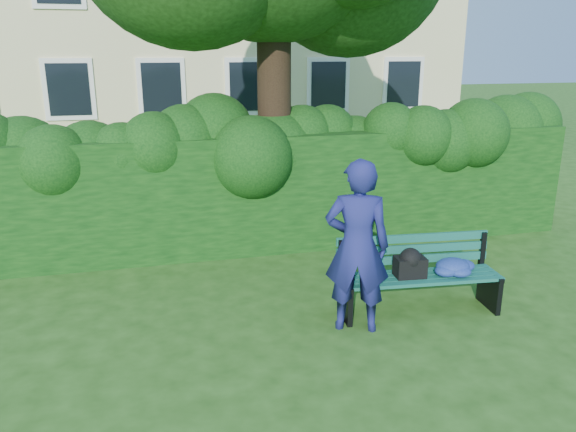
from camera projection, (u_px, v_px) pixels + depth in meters
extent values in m
plane|color=#224814|center=(300.00, 302.00, 6.97)|extent=(80.00, 80.00, 0.00)
cube|color=white|center=(69.00, 89.00, 14.82)|extent=(1.30, 0.08, 1.60)
cube|color=black|center=(69.00, 90.00, 14.78)|extent=(1.05, 0.04, 1.35)
cube|color=white|center=(162.00, 88.00, 15.39)|extent=(1.30, 0.08, 1.60)
cube|color=black|center=(162.00, 88.00, 15.35)|extent=(1.05, 0.04, 1.35)
cube|color=white|center=(248.00, 87.00, 15.95)|extent=(1.30, 0.08, 1.60)
cube|color=black|center=(248.00, 87.00, 15.92)|extent=(1.05, 0.04, 1.35)
cube|color=white|center=(328.00, 85.00, 16.52)|extent=(1.30, 0.08, 1.60)
cube|color=black|center=(328.00, 85.00, 16.48)|extent=(1.05, 0.04, 1.35)
cube|color=white|center=(403.00, 84.00, 17.09)|extent=(1.30, 0.08, 1.60)
cube|color=black|center=(403.00, 84.00, 17.05)|extent=(1.05, 0.04, 1.35)
cube|color=black|center=(263.00, 191.00, 8.76)|extent=(10.00, 1.00, 1.80)
cylinder|color=black|center=(274.00, 91.00, 8.49)|extent=(0.51, 0.51, 4.82)
cube|color=#0D4134|center=(426.00, 283.00, 6.42)|extent=(1.90, 0.27, 0.04)
cube|color=#0D4134|center=(422.00, 279.00, 6.54)|extent=(1.90, 0.27, 0.04)
cube|color=#0D4134|center=(418.00, 275.00, 6.65)|extent=(1.90, 0.27, 0.04)
cube|color=#0D4134|center=(414.00, 271.00, 6.76)|extent=(1.90, 0.27, 0.04)
cube|color=#0D4134|center=(412.00, 259.00, 6.80)|extent=(1.90, 0.20, 0.10)
cube|color=#0D4134|center=(413.00, 249.00, 6.78)|extent=(1.90, 0.20, 0.10)
cube|color=#0D4134|center=(413.00, 238.00, 6.75)|extent=(1.90, 0.20, 0.10)
cube|color=black|center=(345.00, 300.00, 6.52)|extent=(0.10, 0.50, 0.44)
cube|color=black|center=(340.00, 258.00, 6.65)|extent=(0.07, 0.07, 0.45)
cube|color=black|center=(347.00, 284.00, 6.41)|extent=(0.10, 0.42, 0.05)
cube|color=black|center=(489.00, 290.00, 6.80)|extent=(0.10, 0.50, 0.44)
cube|color=black|center=(482.00, 250.00, 6.92)|extent=(0.07, 0.07, 0.45)
cube|color=black|center=(493.00, 275.00, 6.69)|extent=(0.10, 0.42, 0.05)
cube|color=white|center=(371.00, 280.00, 6.44)|extent=(0.19, 0.15, 0.02)
cube|color=black|center=(410.00, 267.00, 6.53)|extent=(0.37, 0.26, 0.24)
imported|color=navy|center=(357.00, 247.00, 6.08)|extent=(0.82, 0.68, 1.94)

